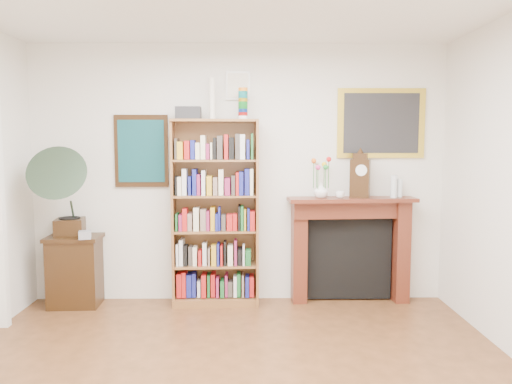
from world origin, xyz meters
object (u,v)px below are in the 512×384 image
at_px(gramophone, 63,187).
at_px(mantel_clock, 360,176).
at_px(bookshelf, 215,202).
at_px(fireplace, 350,240).
at_px(bottle_right, 400,188).
at_px(teacup, 340,195).
at_px(side_cabinet, 75,271).
at_px(flower_vase, 321,190).
at_px(bottle_left, 394,186).
at_px(cd_stack, 85,235).

distance_m(gramophone, mantel_clock, 3.11).
bearing_deg(bookshelf, fireplace, 0.47).
bearing_deg(bottle_right, teacup, -172.32).
relative_size(side_cabinet, gramophone, 0.80).
xyz_separation_m(gramophone, flower_vase, (2.69, 0.16, -0.06)).
relative_size(teacup, bottle_left, 0.41).
bearing_deg(side_cabinet, gramophone, -121.37).
xyz_separation_m(side_cabinet, fireplace, (2.96, 0.12, 0.30)).
bearing_deg(teacup, fireplace, 39.20).
xyz_separation_m(bottle_left, bottle_right, (0.07, 0.04, -0.02)).
distance_m(gramophone, cd_stack, 0.55).
bearing_deg(bottle_right, mantel_clock, -177.05).
distance_m(mantel_clock, bottle_left, 0.38).
relative_size(bookshelf, teacup, 23.45).
bearing_deg(bottle_right, cd_stack, -175.63).
xyz_separation_m(side_cabinet, gramophone, (-0.06, -0.10, 0.91)).
bearing_deg(bookshelf, flower_vase, -1.74).
height_order(gramophone, teacup, gramophone).
height_order(flower_vase, teacup, flower_vase).
xyz_separation_m(gramophone, teacup, (2.88, 0.11, -0.10)).
xyz_separation_m(bookshelf, bottle_right, (1.99, 0.06, 0.15)).
relative_size(side_cabinet, bottle_left, 3.15).
distance_m(bookshelf, gramophone, 1.57).
distance_m(flower_vase, teacup, 0.21).
xyz_separation_m(fireplace, cd_stack, (-2.79, -0.28, 0.12)).
bearing_deg(mantel_clock, bookshelf, -158.27).
xyz_separation_m(cd_stack, flower_vase, (2.46, 0.21, 0.44)).
bearing_deg(bottle_left, bottle_right, 26.66).
bearing_deg(side_cabinet, flower_vase, -0.92).
height_order(bookshelf, cd_stack, bookshelf).
xyz_separation_m(bookshelf, fireplace, (1.46, 0.08, -0.43)).
relative_size(flower_vase, bottle_left, 0.66).
xyz_separation_m(mantel_clock, bottle_left, (0.36, -0.01, -0.11)).
bearing_deg(teacup, flower_vase, 166.33).
distance_m(cd_stack, bottle_left, 3.28).
bearing_deg(teacup, side_cabinet, -179.80).
bearing_deg(cd_stack, mantel_clock, 4.59).
height_order(side_cabinet, teacup, teacup).
bearing_deg(bottle_left, teacup, -174.96).
distance_m(gramophone, flower_vase, 2.69).
bearing_deg(gramophone, teacup, -7.02).
distance_m(teacup, bottle_left, 0.59).
bearing_deg(teacup, cd_stack, -176.46).
bearing_deg(flower_vase, mantel_clock, 2.50).
distance_m(side_cabinet, flower_vase, 2.76).
xyz_separation_m(flower_vase, bottle_right, (0.86, 0.04, 0.02)).
height_order(fireplace, gramophone, gramophone).
relative_size(cd_stack, bottle_left, 0.50).
distance_m(bookshelf, bottle_right, 1.99).
bearing_deg(bookshelf, teacup, -3.97).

